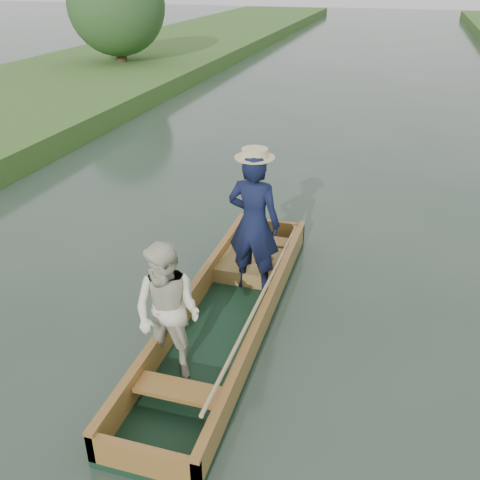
# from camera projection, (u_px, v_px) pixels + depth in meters

# --- Properties ---
(ground) EXTENTS (120.00, 120.00, 0.00)m
(ground) POSITION_uv_depth(u_px,v_px,m) (227.00, 325.00, 6.99)
(ground) COLOR #283D30
(ground) RESTS_ON ground
(trees_far) EXTENTS (23.22, 16.34, 4.72)m
(trees_far) POSITION_uv_depth(u_px,v_px,m) (421.00, 33.00, 14.29)
(trees_far) COLOR #47331E
(trees_far) RESTS_ON ground
(punt) EXTENTS (1.28, 5.00, 2.11)m
(punt) POSITION_uv_depth(u_px,v_px,m) (222.00, 281.00, 6.69)
(punt) COLOR black
(punt) RESTS_ON ground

